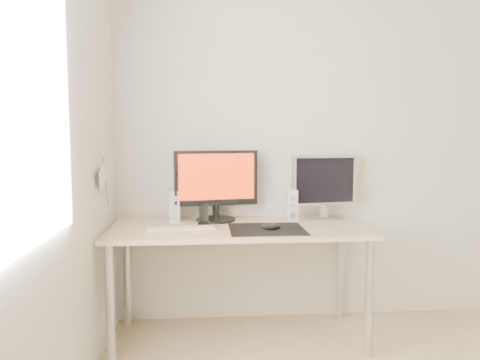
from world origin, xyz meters
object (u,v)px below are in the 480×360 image
second_monitor (324,184)px  keyboard (182,229)px  speaker_left (175,207)px  phone_dock (204,217)px  main_monitor (216,183)px  mouse (271,226)px  desk (239,238)px  speaker_right (292,206)px

second_monitor → keyboard: (-0.94, -0.31, -0.23)m
speaker_left → phone_dock: 0.21m
main_monitor → keyboard: (-0.21, -0.30, -0.25)m
second_monitor → phone_dock: 0.84m
mouse → phone_dock: 0.46m
mouse → speaker_left: (-0.59, 0.30, 0.08)m
desk → main_monitor: (-0.13, 0.19, 0.33)m
desk → speaker_left: size_ratio=7.70×
main_monitor → phone_dock: (-0.08, -0.10, -0.21)m
keyboard → main_monitor: bearing=54.0°
mouse → main_monitor: 0.51m
main_monitor → phone_dock: bearing=-131.0°
second_monitor → main_monitor: bearing=-178.5°
mouse → speaker_right: size_ratio=0.55×
second_monitor → phone_dock: second_monitor is taller
speaker_left → phone_dock: size_ratio=1.53×
desk → second_monitor: bearing=19.4°
desk → phone_dock: bearing=156.5°
phone_dock → desk: bearing=-23.5°
speaker_left → second_monitor: bearing=2.7°
main_monitor → second_monitor: size_ratio=1.22×
speaker_right → phone_dock: (-0.58, -0.04, -0.06)m
speaker_left → keyboard: 0.29m
desk → speaker_left: speaker_left is taller
main_monitor → second_monitor: main_monitor is taller
phone_dock → keyboard: bearing=-123.4°
desk → main_monitor: 0.41m
desk → keyboard: 0.37m
keyboard → desk: bearing=16.8°
mouse → main_monitor: size_ratio=0.21×
main_monitor → speaker_left: main_monitor is taller
desk → main_monitor: size_ratio=2.91×
mouse → main_monitor: bearing=133.8°
second_monitor → speaker_right: size_ratio=2.17×
mouse → phone_dock: bearing=149.5°
phone_dock → speaker_left: bearing=160.1°
main_monitor → speaker_right: bearing=-5.8°
speaker_right → phone_dock: bearing=-175.6°
speaker_right → mouse: bearing=-122.6°
main_monitor → mouse: bearing=-46.2°
mouse → speaker_left: 0.66m
mouse → desk: 0.25m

